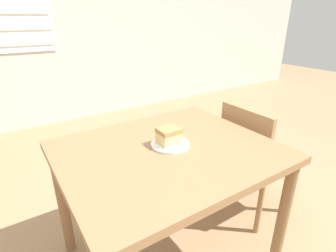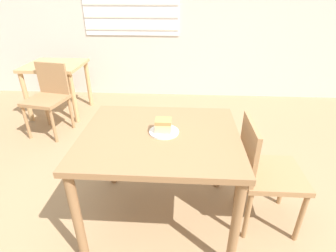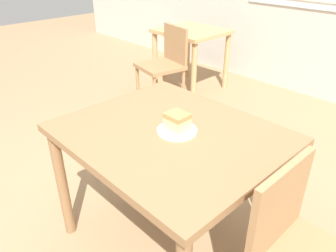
{
  "view_description": "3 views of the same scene",
  "coord_description": "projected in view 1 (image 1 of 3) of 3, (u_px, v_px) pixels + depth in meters",
  "views": [
    {
      "loc": [
        -0.61,
        -0.71,
        1.37
      ],
      "look_at": [
        0.08,
        0.34,
        0.84
      ],
      "focal_mm": 28.0,
      "sensor_mm": 36.0,
      "label": 1
    },
    {
      "loc": [
        0.18,
        -1.24,
        1.62
      ],
      "look_at": [
        0.09,
        0.26,
        0.82
      ],
      "focal_mm": 28.0,
      "sensor_mm": 36.0,
      "label": 2
    },
    {
      "loc": [
        1.05,
        -0.71,
        1.56
      ],
      "look_at": [
        0.04,
        0.25,
        0.8
      ],
      "focal_mm": 35.0,
      "sensor_mm": 36.0,
      "label": 3
    }
  ],
  "objects": [
    {
      "name": "plate",
      "position": [
        170.0,
        144.0,
        1.35
      ],
      "size": [
        0.2,
        0.2,
        0.01
      ],
      "color": "white",
      "rests_on": "dining_table_near"
    },
    {
      "name": "chair_near_window",
      "position": [
        254.0,
        156.0,
        1.83
      ],
      "size": [
        0.42,
        0.42,
        0.84
      ],
      "rotation": [
        0.0,
        0.0,
        1.57
      ],
      "color": "#9E754C",
      "rests_on": "ground_plane"
    },
    {
      "name": "wall_back",
      "position": [
        40.0,
        13.0,
        3.17
      ],
      "size": [
        10.0,
        0.1,
        2.8
      ],
      "color": "beige",
      "rests_on": "ground_plane"
    },
    {
      "name": "dining_table_near",
      "position": [
        168.0,
        165.0,
        1.36
      ],
      "size": [
        1.06,
        0.9,
        0.76
      ],
      "color": "olive",
      "rests_on": "ground_plane"
    },
    {
      "name": "cake_slice",
      "position": [
        169.0,
        136.0,
        1.33
      ],
      "size": [
        0.11,
        0.1,
        0.08
      ],
      "color": "#E0C67F",
      "rests_on": "plate"
    }
  ]
}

